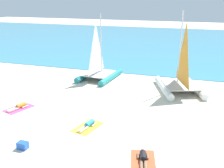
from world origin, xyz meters
The scene contains 11 objects.
ground_plane centered at (0.00, 10.00, 0.00)m, with size 120.00×120.00×0.00m, color beige.
ocean_water centered at (0.00, 32.65, 0.03)m, with size 120.00×40.00×0.05m, color teal.
sailboat_white centered at (4.44, 9.15, 0.92)m, with size 4.48×5.47×6.14m.
sailboat_teal centered at (-2.77, 10.30, 0.85)m, with size 3.15×4.60×5.71m.
towel_left centered at (-5.41, 2.25, 0.01)m, with size 1.10×1.90×0.01m, color #D84C99.
sunbather_left centered at (-5.39, 2.31, 0.13)m, with size 0.85×1.54×0.30m.
towel_middle centered at (0.01, 1.18, 0.01)m, with size 1.10×1.90×0.01m, color yellow.
sunbather_middle centered at (0.03, 1.25, 0.13)m, with size 0.72×1.56×0.30m.
towel_right centered at (3.74, -1.15, 0.01)m, with size 1.10×1.90×0.01m, color #EA5933.
sunbather_right centered at (3.72, -1.08, 0.13)m, with size 0.76×1.55×0.30m.
cooler_box centered at (-2.09, -1.92, 0.18)m, with size 0.50×0.36×0.36m, color blue.
Camera 1 is at (5.73, -11.69, 7.17)m, focal length 43.68 mm.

